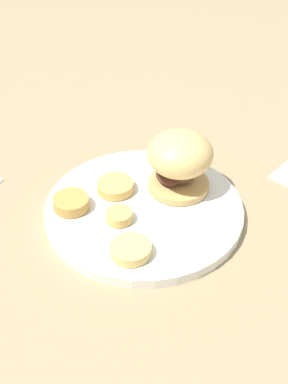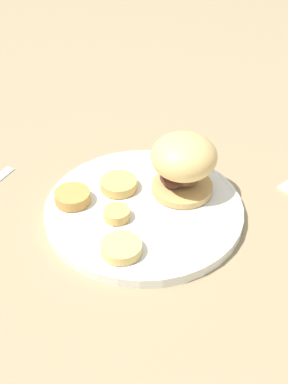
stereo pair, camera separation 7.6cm
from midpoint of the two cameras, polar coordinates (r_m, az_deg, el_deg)
name	(u,v)px [view 1 (the left image)]	position (r m, az deg, el deg)	size (l,w,h in m)	color
ground_plane	(144,214)	(0.79, -2.76, -2.50)	(4.00, 4.00, 0.00)	#937F5B
dinner_plate	(144,209)	(0.78, -2.79, -1.97)	(0.29, 0.29, 0.02)	white
sandwich	(179,160)	(0.78, 0.93, 3.32)	(0.10, 0.10, 0.09)	tan
potato_round_0	(119,216)	(0.75, -5.57, -2.68)	(0.04, 0.04, 0.01)	tan
potato_round_1	(71,203)	(0.78, -10.56, -1.23)	(0.05, 0.05, 0.02)	#BC8942
potato_round_2	(117,185)	(0.81, -5.63, 0.62)	(0.06, 0.06, 0.01)	tan
potato_round_3	(131,249)	(0.70, -4.56, -6.27)	(0.05, 0.05, 0.01)	#DBB766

